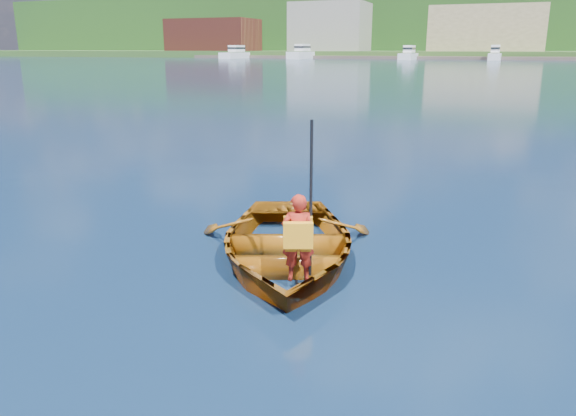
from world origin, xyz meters
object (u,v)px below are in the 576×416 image
(child_paddler, at_px, (298,237))
(marina_yachts, at_px, (496,54))
(rowboat, at_px, (286,244))
(dock, at_px, (461,58))

(child_paddler, xyz_separation_m, marina_yachts, (-1.35, 143.52, 0.73))
(child_paddler, relative_size, marina_yachts, 0.01)
(rowboat, height_order, marina_yachts, marina_yachts)
(dock, distance_m, marina_yachts, 9.70)
(rowboat, xyz_separation_m, dock, (-9.33, 147.40, 0.17))
(rowboat, xyz_separation_m, child_paddler, (0.46, -0.79, 0.41))
(dock, xyz_separation_m, marina_yachts, (8.44, -4.67, 0.98))
(rowboat, bearing_deg, child_paddler, -59.56)
(rowboat, bearing_deg, marina_yachts, 90.36)
(rowboat, bearing_deg, dock, 93.62)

